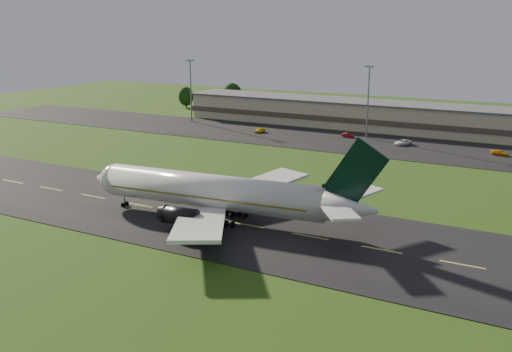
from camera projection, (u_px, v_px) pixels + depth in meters
The scene contains 12 objects.
ground at pixel (190, 215), 96.30m from camera, with size 360.00×360.00×0.00m, color #244A12.
taxiway at pixel (190, 215), 96.28m from camera, with size 220.00×30.00×0.10m, color black.
apron at pixel (340, 141), 157.50m from camera, with size 260.00×30.00×0.10m, color black.
airliner at pixel (217, 193), 92.67m from camera, with size 51.26×41.99×15.57m.
terminal at pixel (388, 117), 174.11m from camera, with size 145.00×16.00×8.40m.
light_mast_west at pixel (191, 83), 186.37m from camera, with size 2.40×1.20×20.35m.
light_mast_centre at pixel (368, 93), 158.76m from camera, with size 2.40×1.20×20.35m.
tree_line at pixel (458, 114), 173.63m from camera, with size 196.07×9.36×10.49m.
service_vehicle_a at pixel (260, 130), 169.85m from camera, with size 1.63×4.05×1.38m, color yellow.
service_vehicle_b at pixel (348, 135), 162.66m from camera, with size 1.27×3.64×1.20m, color maroon.
service_vehicle_c at pixel (403, 142), 152.14m from camera, with size 2.38×5.16×1.43m, color white.
service_vehicle_d at pixel (500, 153), 139.88m from camera, with size 1.71×4.21×1.22m, color orange.
Camera 1 is at (53.28, -75.11, 30.99)m, focal length 40.00 mm.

